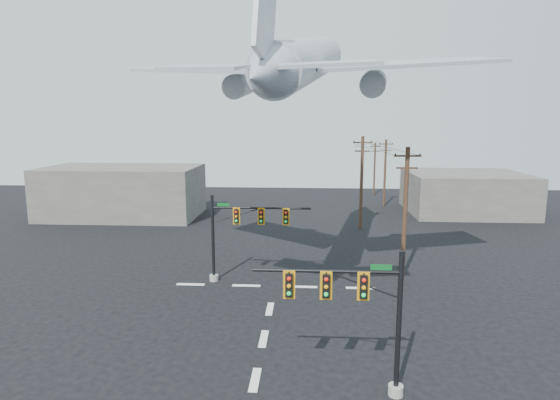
# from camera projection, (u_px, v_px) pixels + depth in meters

# --- Properties ---
(ground) EXTENTS (120.00, 120.00, 0.00)m
(ground) POSITION_uv_depth(u_px,v_px,m) (255.00, 380.00, 21.09)
(ground) COLOR black
(ground) RESTS_ON ground
(lane_markings) EXTENTS (14.00, 21.20, 0.01)m
(lane_markings) POSITION_uv_depth(u_px,v_px,m) (266.00, 328.00, 26.33)
(lane_markings) COLOR white
(lane_markings) RESTS_ON ground
(signal_mast_near) EXTENTS (6.39, 0.70, 6.36)m
(signal_mast_near) POSITION_uv_depth(u_px,v_px,m) (362.00, 315.00, 19.35)
(signal_mast_near) COLOR gray
(signal_mast_near) RESTS_ON ground
(signal_mast_far) EXTENTS (7.31, 0.70, 6.34)m
(signal_mast_far) POSITION_uv_depth(u_px,v_px,m) (238.00, 233.00, 33.24)
(signal_mast_far) COLOR gray
(signal_mast_far) RESTS_ON ground
(utility_pole_a) EXTENTS (1.94, 0.32, 9.68)m
(utility_pole_a) POSITION_uv_depth(u_px,v_px,m) (405.00, 211.00, 33.81)
(utility_pole_a) COLOR #482D1F
(utility_pole_a) RESTS_ON ground
(utility_pole_b) EXTENTS (2.00, 0.33, 9.89)m
(utility_pole_b) POSITION_uv_depth(u_px,v_px,m) (362.00, 181.00, 48.98)
(utility_pole_b) COLOR #482D1F
(utility_pole_b) RESTS_ON ground
(utility_pole_c) EXTENTS (1.80, 0.60, 8.97)m
(utility_pole_c) POSITION_uv_depth(u_px,v_px,m) (385.00, 172.00, 62.37)
(utility_pole_c) COLOR #482D1F
(utility_pole_c) RESTS_ON ground
(utility_pole_d) EXTENTS (1.61, 0.66, 8.05)m
(utility_pole_d) POSITION_uv_depth(u_px,v_px,m) (375.00, 168.00, 71.86)
(utility_pole_d) COLOR #482D1F
(utility_pole_d) RESTS_ON ground
(power_lines) EXTENTS (6.37, 38.74, 1.22)m
(power_lines) POSITION_uv_depth(u_px,v_px,m) (379.00, 146.00, 52.23)
(power_lines) COLOR black
(airliner) EXTENTS (25.20, 26.78, 7.20)m
(airliner) POSITION_uv_depth(u_px,v_px,m) (305.00, 62.00, 31.41)
(airliner) COLOR #B4B8C1
(building_left) EXTENTS (18.00, 10.00, 6.00)m
(building_left) POSITION_uv_depth(u_px,v_px,m) (123.00, 192.00, 56.21)
(building_left) COLOR slate
(building_left) RESTS_ON ground
(building_right) EXTENTS (14.00, 12.00, 5.00)m
(building_right) POSITION_uv_depth(u_px,v_px,m) (465.00, 193.00, 58.66)
(building_right) COLOR slate
(building_right) RESTS_ON ground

